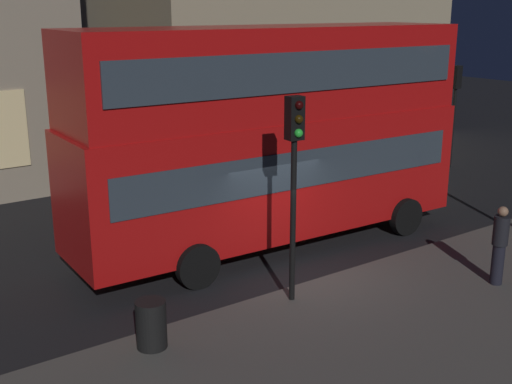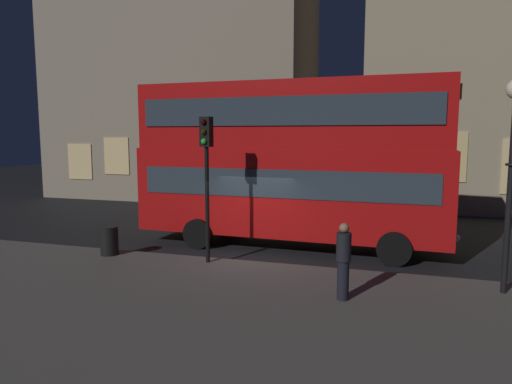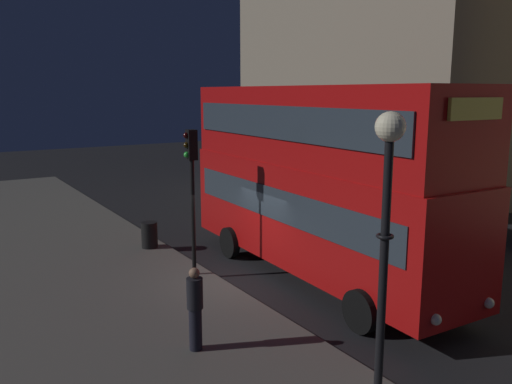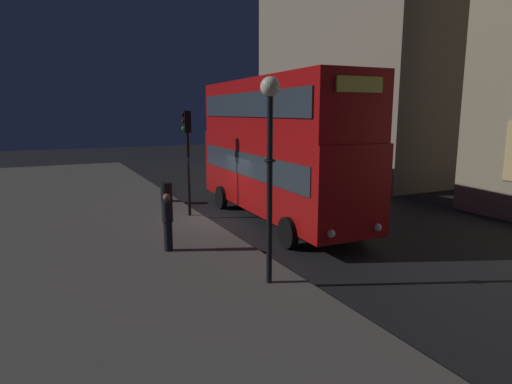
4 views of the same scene
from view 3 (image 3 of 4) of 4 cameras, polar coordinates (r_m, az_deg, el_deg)
ground_plane at (r=15.38m, az=-2.04°, el=-9.68°), size 80.00×80.00×0.00m
sidewalk_slab at (r=13.68m, az=-21.64°, el=-12.89°), size 44.00×9.57×0.12m
building_with_clock at (r=29.99m, az=12.86°, el=17.48°), size 15.63×7.69×17.98m
double_decker_bus at (r=15.13m, az=6.57°, el=2.06°), size 10.60×3.19×5.55m
traffic_light_near_kerb at (r=14.95m, az=-7.01°, el=2.15°), size 0.34×0.38×4.23m
street_lamp at (r=8.35m, az=14.01°, el=-1.19°), size 0.47×0.47×4.99m
pedestrian at (r=11.07m, az=-6.64°, el=-12.37°), size 0.34×0.34×1.77m
litter_bin at (r=18.41m, az=-11.50°, el=-4.58°), size 0.55×0.55×0.89m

